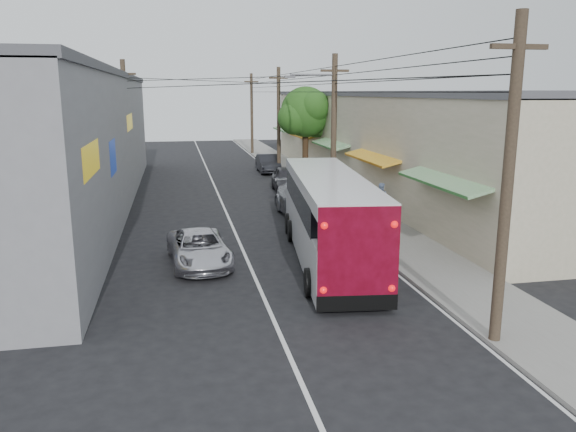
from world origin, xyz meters
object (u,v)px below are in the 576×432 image
Objects in this scene: jeepney at (199,248)px; pedestrian_near at (323,190)px; coach_bus at (328,216)px; parked_suv at (306,201)px; parked_car_mid at (289,180)px; pedestrian_far at (380,199)px; parked_car_far at (268,163)px.

jeepney is 2.67× the size of pedestrian_near.
coach_bus is 2.56× the size of jeepney.
pedestrian_near is (7.18, 9.45, 0.33)m from jeepney.
parked_car_mid is (0.63, 7.42, -0.04)m from parked_suv.
parked_car_mid is at bearing 61.38° from jeepney.
parked_suv is at bearing 6.59° from pedestrian_far.
pedestrian_far is at bearing -6.91° from parked_suv.
coach_bus reaches higher than parked_car_mid.
pedestrian_far reaches higher than jeepney.
jeepney is 15.56m from parked_car_mid.
parked_car_far is (6.38, 23.34, 0.09)m from jeepney.
parked_car_mid is at bearing -55.32° from pedestrian_far.
coach_bus is 6.83× the size of pedestrian_near.
pedestrian_near is at bearing -86.06° from parked_car_far.
jeepney is at bearing -130.07° from parked_suv.
parked_suv is 1.24× the size of parked_car_mid.
parked_car_far is 2.67× the size of pedestrian_far.
jeepney is 0.93× the size of parked_car_mid.
coach_bus is 2.38× the size of parked_car_mid.
pedestrian_near reaches higher than pedestrian_far.
parked_car_far is 13.92m from pedestrian_near.
parked_car_mid is 2.86× the size of pedestrian_near.
coach_bus reaches higher than parked_suv.
coach_bus is at bearing -91.43° from parked_car_mid.
parked_car_mid is 9.08m from parked_car_far.
parked_car_far is (0.17, 9.08, -0.11)m from parked_car_mid.
pedestrian_far is (2.20, -3.01, -0.03)m from pedestrian_near.
coach_bus is 23.64m from parked_car_far.
coach_bus is 2.65× the size of parked_car_far.
parked_car_mid reaches higher than jeepney.
parked_car_far is (0.80, 16.50, -0.15)m from parked_suv.
parked_suv is 3.54× the size of pedestrian_near.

